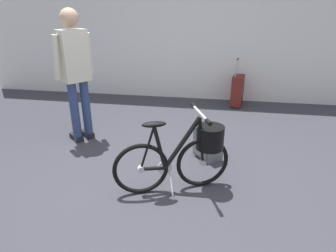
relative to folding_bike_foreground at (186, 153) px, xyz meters
The scene contains 6 objects.
ground_plane 0.47m from the folding_bike_foreground, 159.68° to the right, with size 8.13×8.13×0.00m, color #38383F.
back_wall 3.20m from the folding_bike_foreground, 94.96° to the left, with size 8.13×0.10×2.76m, color white.
folding_bike_foreground is the anchor object (origin of this frame).
visitor_near_wall 1.80m from the folding_bike_foreground, 148.84° to the left, with size 0.39×0.43×1.64m.
rolling_suitcase 2.73m from the folding_bike_foreground, 76.98° to the left, with size 0.24×0.39×0.83m.
backpack_on_floor 0.72m from the folding_bike_foreground, 74.37° to the left, with size 0.36×0.37×0.35m.
Camera 1 is at (0.50, -2.28, 1.65)m, focal length 30.81 mm.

